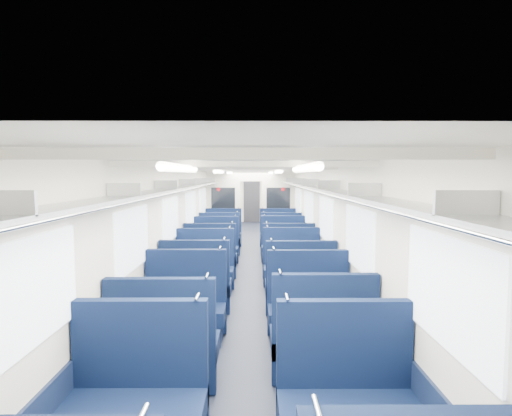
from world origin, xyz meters
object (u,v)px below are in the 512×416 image
Objects in this scene: seat_17 at (281,242)px; seat_8 at (196,289)px; bulkhead at (251,205)px; seat_16 at (220,242)px; seat_12 at (211,260)px; end_door at (252,201)px; seat_3 at (347,407)px; seat_6 at (185,311)px; seat_18 at (223,236)px; seat_13 at (288,260)px; seat_5 at (322,345)px; seat_10 at (204,272)px; seat_9 at (300,290)px; seat_14 at (216,250)px; seat_15 at (284,249)px; seat_2 at (137,406)px; seat_7 at (309,313)px; seat_19 at (278,236)px; seat_4 at (164,352)px; seat_11 at (292,271)px.

seat_8 is at bearing -109.67° from seat_17.
bulkhead is 2.29× the size of seat_16.
end_door is at bearing 85.44° from seat_12.
seat_3 is 2.82m from seat_6.
seat_18 is (-1.66, 9.13, 0.00)m from seat_3.
seat_8 is 2.78m from seat_13.
seat_12 is (-0.83, -4.37, -0.86)m from bulkhead.
bulkhead reaches higher than seat_18.
seat_10 is (-1.66, 3.29, 0.00)m from seat_5.
seat_9 is 1.00× the size of seat_14.
seat_12 is at bearing -142.15° from seat_15.
end_door reaches higher than seat_2.
seat_7 is at bearing -90.00° from seat_9.
seat_12 and seat_19 have the same top height.
seat_6 and seat_12 have the same top height.
seat_8 is (-0.83, -12.64, -0.62)m from end_door.
end_door is 1.64× the size of seat_10.
seat_4 is 1.00× the size of seat_19.
bulkhead reaches higher than seat_15.
seat_9 and seat_16 have the same top height.
seat_6 and seat_10 have the same top height.
seat_15 and seat_16 have the same top height.
seat_9 is at bearing 90.00° from seat_7.
seat_16 is at bearing 115.66° from seat_11.
seat_14 is (-1.66, 2.14, 0.00)m from seat_11.
seat_12 is at bearing 106.52° from seat_3.
seat_4 is at bearing -105.80° from seat_15.
end_door is 16.05m from seat_3.
seat_10 is at bearing -98.60° from bulkhead.
seat_4 is at bearing -174.19° from seat_5.
seat_10 is (-0.83, -11.53, -0.62)m from end_door.
bulkhead is at bearing 95.40° from seat_5.
seat_6 is (-1.66, 1.09, 0.00)m from seat_5.
seat_11 is at bearing 90.00° from seat_7.
seat_4 is 1.26m from seat_6.
seat_13 is 1.00× the size of seat_15.
seat_12 is (0.00, 2.22, 0.00)m from seat_8.
seat_8 is at bearing -93.76° from end_door.
seat_7 is at bearing -90.00° from seat_11.
seat_2 is 1.00m from seat_4.
seat_5 is 1.98m from seat_6.
seat_6 is 1.00× the size of seat_10.
seat_3 is 9.28m from seat_18.
seat_12 is (-1.66, 3.38, 0.00)m from seat_7.
seat_9 is (0.00, 1.08, 0.00)m from seat_7.
seat_19 is at bearing 90.00° from seat_17.
end_door is 1.64× the size of seat_5.
seat_9 is at bearing -70.79° from seat_16.
seat_10 is at bearing -90.00° from seat_12.
bulkhead is (-0.00, -6.04, 0.23)m from end_door.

